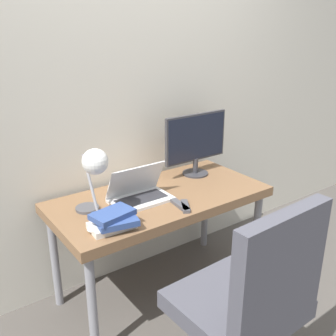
{
  "coord_description": "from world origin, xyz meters",
  "views": [
    {
      "loc": [
        -1.26,
        -1.51,
        1.72
      ],
      "look_at": [
        0.04,
        0.29,
        0.89
      ],
      "focal_mm": 42.0,
      "sensor_mm": 36.0,
      "label": 1
    }
  ],
  "objects_px": {
    "laptop": "(139,193)",
    "office_chair": "(252,296)",
    "book_stack": "(113,220)",
    "monitor": "(196,141)",
    "desk_lamp": "(94,167)",
    "game_controller": "(101,227)"
  },
  "relations": [
    {
      "from": "laptop",
      "to": "office_chair",
      "type": "bearing_deg",
      "value": -88.86
    },
    {
      "from": "book_stack",
      "to": "laptop",
      "type": "bearing_deg",
      "value": 36.45
    },
    {
      "from": "monitor",
      "to": "office_chair",
      "type": "bearing_deg",
      "value": -116.89
    },
    {
      "from": "desk_lamp",
      "to": "office_chair",
      "type": "bearing_deg",
      "value": -68.71
    },
    {
      "from": "laptop",
      "to": "book_stack",
      "type": "bearing_deg",
      "value": -143.55
    },
    {
      "from": "desk_lamp",
      "to": "office_chair",
      "type": "distance_m",
      "value": 0.99
    },
    {
      "from": "office_chair",
      "to": "game_controller",
      "type": "distance_m",
      "value": 0.81
    },
    {
      "from": "monitor",
      "to": "laptop",
      "type": "bearing_deg",
      "value": -165.59
    },
    {
      "from": "monitor",
      "to": "game_controller",
      "type": "xyz_separation_m",
      "value": [
        -0.9,
        -0.33,
        -0.22
      ]
    },
    {
      "from": "laptop",
      "to": "office_chair",
      "type": "distance_m",
      "value": 0.92
    },
    {
      "from": "laptop",
      "to": "game_controller",
      "type": "relative_size",
      "value": 2.38
    },
    {
      "from": "office_chair",
      "to": "game_controller",
      "type": "xyz_separation_m",
      "value": [
        -0.37,
        0.71,
        0.15
      ]
    },
    {
      "from": "monitor",
      "to": "desk_lamp",
      "type": "distance_m",
      "value": 0.88
    },
    {
      "from": "game_controller",
      "to": "monitor",
      "type": "bearing_deg",
      "value": 20.41
    },
    {
      "from": "desk_lamp",
      "to": "laptop",
      "type": "bearing_deg",
      "value": 12.11
    },
    {
      "from": "monitor",
      "to": "book_stack",
      "type": "bearing_deg",
      "value": -157.08
    },
    {
      "from": "laptop",
      "to": "game_controller",
      "type": "distance_m",
      "value": 0.4
    },
    {
      "from": "desk_lamp",
      "to": "game_controller",
      "type": "height_order",
      "value": "desk_lamp"
    },
    {
      "from": "desk_lamp",
      "to": "book_stack",
      "type": "bearing_deg",
      "value": -81.91
    },
    {
      "from": "desk_lamp",
      "to": "book_stack",
      "type": "xyz_separation_m",
      "value": [
        0.02,
        -0.15,
        -0.25
      ]
    },
    {
      "from": "book_stack",
      "to": "game_controller",
      "type": "height_order",
      "value": "book_stack"
    },
    {
      "from": "laptop",
      "to": "monitor",
      "type": "height_order",
      "value": "monitor"
    }
  ]
}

